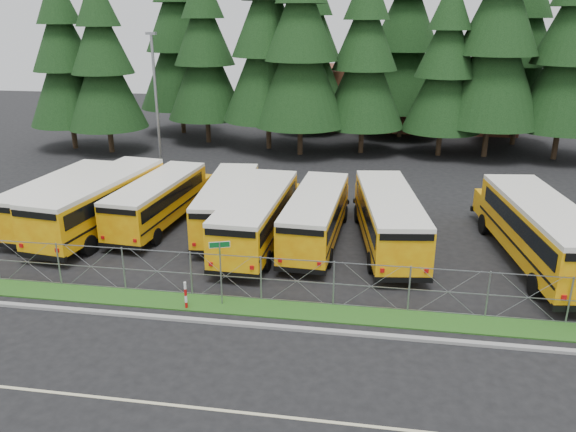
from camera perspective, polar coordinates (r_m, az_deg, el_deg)
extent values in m
plane|color=black|center=(24.46, 0.07, -7.62)|extent=(120.00, 120.00, 0.00)
cube|color=gray|center=(21.76, -1.23, -11.20)|extent=(50.00, 0.25, 0.12)
cube|color=#184513|center=(22.97, -0.60, -9.49)|extent=(50.00, 1.40, 0.06)
cube|color=beige|center=(17.86, -4.17, -19.34)|extent=(50.00, 0.12, 0.01)
cube|color=brown|center=(62.05, 11.61, 11.76)|extent=(22.00, 10.00, 6.00)
cylinder|color=gray|center=(22.90, -6.84, -5.87)|extent=(0.06, 0.06, 2.80)
cube|color=#0C5821|center=(22.38, -6.97, -2.91)|extent=(0.77, 0.28, 0.22)
cube|color=white|center=(22.38, -6.97, -2.91)|extent=(0.80, 0.28, 0.26)
cube|color=#0C5821|center=(22.47, -6.95, -3.48)|extent=(0.20, 0.53, 0.18)
cylinder|color=#B20C0C|center=(23.17, -10.35, -7.95)|extent=(0.11, 0.11, 1.20)
cylinder|color=gray|center=(41.57, -13.18, 10.63)|extent=(0.20, 0.20, 10.00)
cube|color=gray|center=(41.11, -13.75, 17.58)|extent=(0.70, 0.35, 0.18)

